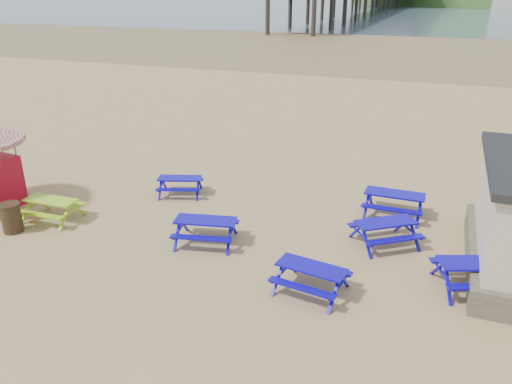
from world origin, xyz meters
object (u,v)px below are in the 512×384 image
at_px(picnic_table_blue_a, 180,186).
at_px(picnic_table_blue_b, 394,204).
at_px(litter_bin, 11,218).
at_px(picnic_table_yellow, 52,210).

relative_size(picnic_table_blue_a, picnic_table_blue_b, 0.98).
height_order(picnic_table_blue_a, litter_bin, litter_bin).
height_order(picnic_table_yellow, litter_bin, litter_bin).
relative_size(picnic_table_yellow, litter_bin, 1.87).
distance_m(picnic_table_blue_a, picnic_table_yellow, 4.52).
distance_m(picnic_table_blue_a, picnic_table_blue_b, 7.73).
bearing_deg(picnic_table_yellow, picnic_table_blue_b, 20.71).
bearing_deg(picnic_table_yellow, picnic_table_blue_a, 47.97).
xyz_separation_m(picnic_table_blue_b, picnic_table_yellow, (-10.61, -4.36, -0.04)).
distance_m(picnic_table_blue_b, litter_bin, 12.48).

